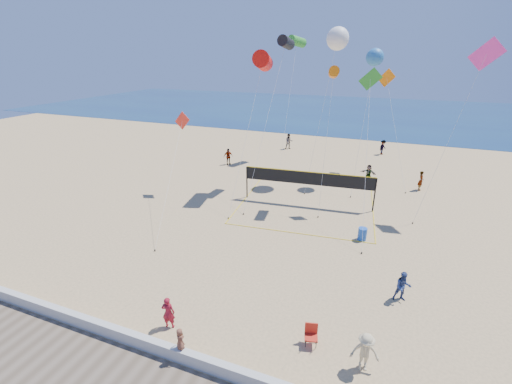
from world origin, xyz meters
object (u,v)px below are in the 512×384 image
(camp_chair, at_px, (311,333))
(volleyball_net, at_px, (308,182))
(trash_barrel, at_px, (362,234))
(woman, at_px, (168,313))

(camp_chair, relative_size, volleyball_net, 0.10)
(volleyball_net, bearing_deg, trash_barrel, -48.00)
(woman, bearing_deg, camp_chair, 176.34)
(camp_chair, xyz_separation_m, volleyball_net, (-3.38, 13.65, 1.32))
(woman, relative_size, trash_barrel, 1.88)
(woman, bearing_deg, volleyball_net, -115.43)
(camp_chair, height_order, volleyball_net, volleyball_net)
(woman, distance_m, volleyball_net, 15.17)
(woman, distance_m, trash_barrel, 12.85)
(woman, relative_size, volleyball_net, 0.14)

